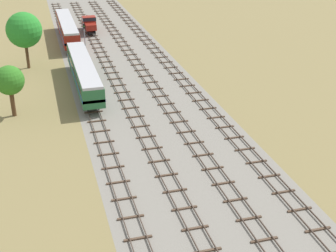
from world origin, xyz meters
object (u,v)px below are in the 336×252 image
passenger_coach_far_left_near (67,27)px  signal_post_nearest (84,33)px  shunter_loco_left_mid (89,23)px  passenger_coach_far_left_nearest (84,71)px

passenger_coach_far_left_near → signal_post_nearest: bearing=-72.9°
shunter_loco_left_mid → signal_post_nearest: bearing=-100.3°
shunter_loco_left_mid → passenger_coach_far_left_nearest: bearing=-98.5°
passenger_coach_far_left_near → shunter_loco_left_mid: 7.51m
passenger_coach_far_left_nearest → signal_post_nearest: 19.86m
passenger_coach_far_left_nearest → passenger_coach_far_left_near: size_ratio=1.00×
passenger_coach_far_left_nearest → signal_post_nearest: bearing=82.8°
passenger_coach_far_left_near → shunter_loco_left_mid: bearing=48.4°
passenger_coach_far_left_nearest → passenger_coach_far_left_near: (0.00, 27.77, 0.00)m
passenger_coach_far_left_nearest → signal_post_nearest: size_ratio=4.30×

